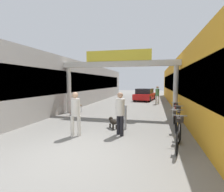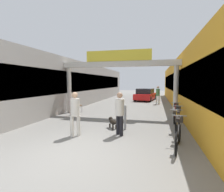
{
  "view_description": "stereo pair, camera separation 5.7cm",
  "coord_description": "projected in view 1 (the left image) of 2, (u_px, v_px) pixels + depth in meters",
  "views": [
    {
      "loc": [
        2.17,
        -4.31,
        2.02
      ],
      "look_at": [
        0.0,
        4.58,
        1.3
      ],
      "focal_mm": 28.0,
      "sensor_mm": 36.0,
      "label": 1
    },
    {
      "loc": [
        2.23,
        -4.3,
        2.02
      ],
      "look_at": [
        0.0,
        4.58,
        1.3
      ],
      "focal_mm": 28.0,
      "sensor_mm": 36.0,
      "label": 2
    }
  ],
  "objects": [
    {
      "name": "ground_plane",
      "position": [
        73.0,
        155.0,
        4.85
      ],
      "size": [
        80.0,
        80.0,
        0.0
      ],
      "primitive_type": "plane",
      "color": "gray"
    },
    {
      "name": "storefront_left",
      "position": [
        76.0,
        84.0,
        16.56
      ],
      "size": [
        3.0,
        26.0,
        3.69
      ],
      "color": "#9E9993",
      "rests_on": "ground_plane"
    },
    {
      "name": "storefront_right",
      "position": [
        192.0,
        84.0,
        14.15
      ],
      "size": [
        3.0,
        26.0,
        3.69
      ],
      "color": "gold",
      "rests_on": "ground_plane"
    },
    {
      "name": "arcade_sign_gateway",
      "position": [
        118.0,
        70.0,
        10.65
      ],
      "size": [
        7.4,
        0.47,
        3.93
      ],
      "color": "beige",
      "rests_on": "ground_plane"
    },
    {
      "name": "pedestrian_with_dog",
      "position": [
        120.0,
        111.0,
        6.63
      ],
      "size": [
        0.48,
        0.48,
        1.64
      ],
      "color": "black",
      "rests_on": "ground_plane"
    },
    {
      "name": "pedestrian_companion",
      "position": [
        75.0,
        111.0,
        6.52
      ],
      "size": [
        0.46,
        0.46,
        1.66
      ],
      "color": "silver",
      "rests_on": "ground_plane"
    },
    {
      "name": "pedestrian_carrying_crate",
      "position": [
        157.0,
        94.0,
        16.02
      ],
      "size": [
        0.47,
        0.47,
        1.67
      ],
      "color": "silver",
      "rests_on": "ground_plane"
    },
    {
      "name": "dog_on_leash",
      "position": [
        113.0,
        122.0,
        7.68
      ],
      "size": [
        0.56,
        0.63,
        0.47
      ],
      "color": "black",
      "rests_on": "ground_plane"
    },
    {
      "name": "bicycle_black_nearest",
      "position": [
        179.0,
        134.0,
        5.35
      ],
      "size": [
        0.48,
        1.67,
        0.98
      ],
      "color": "black",
      "rests_on": "ground_plane"
    },
    {
      "name": "bicycle_orange_second",
      "position": [
        177.0,
        125.0,
        6.51
      ],
      "size": [
        0.46,
        1.69,
        0.98
      ],
      "color": "black",
      "rests_on": "ground_plane"
    },
    {
      "name": "bicycle_blue_third",
      "position": [
        178.0,
        118.0,
        7.67
      ],
      "size": [
        0.46,
        1.68,
        0.98
      ],
      "color": "black",
      "rests_on": "ground_plane"
    },
    {
      "name": "bicycle_red_farthest",
      "position": [
        175.0,
        113.0,
        8.95
      ],
      "size": [
        0.46,
        1.68,
        0.98
      ],
      "color": "black",
      "rests_on": "ground_plane"
    },
    {
      "name": "bollard_post_metal",
      "position": [
        125.0,
        117.0,
        7.44
      ],
      "size": [
        0.1,
        0.1,
        1.06
      ],
      "color": "gray",
      "rests_on": "ground_plane"
    },
    {
      "name": "cafe_chair_red_nearer",
      "position": [
        76.0,
        106.0,
        10.95
      ],
      "size": [
        0.52,
        0.52,
        0.89
      ],
      "color": "gray",
      "rests_on": "ground_plane"
    },
    {
      "name": "cafe_chair_wood_farther",
      "position": [
        77.0,
        104.0,
        11.72
      ],
      "size": [
        0.55,
        0.55,
        0.89
      ],
      "color": "gray",
      "rests_on": "ground_plane"
    },
    {
      "name": "parked_car_red",
      "position": [
        145.0,
        95.0,
        19.38
      ],
      "size": [
        2.36,
        4.23,
        1.33
      ],
      "color": "red",
      "rests_on": "ground_plane"
    }
  ]
}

